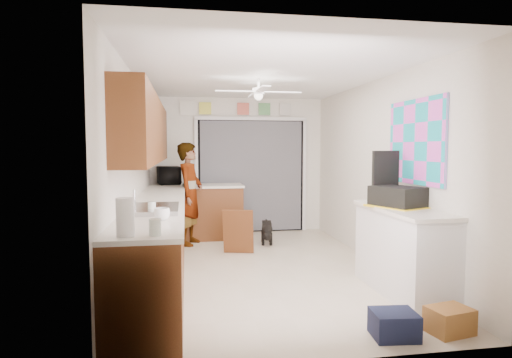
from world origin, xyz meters
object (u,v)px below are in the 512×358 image
microwave (169,175)px  suitcase (397,197)px  dog (267,232)px  man (190,194)px  cup (162,214)px  cardboard_box (449,320)px  navy_crate (394,325)px  paper_towel_roll (125,217)px

microwave → suitcase: 4.23m
dog → man: bearing=-178.3°
microwave → cup: size_ratio=3.92×
cardboard_box → dog: bearing=104.0°
cardboard_box → dog: 3.72m
navy_crate → paper_towel_roll: bearing=-178.7°
paper_towel_roll → cardboard_box: (2.65, 0.05, -0.97)m
cup → paper_towel_roll: 0.70m
cardboard_box → man: 4.40m
man → navy_crate: bearing=-138.3°
paper_towel_roll → man: 3.86m
microwave → cardboard_box: microwave is taller
microwave → paper_towel_roll: (-0.15, -4.50, -0.01)m
paper_towel_roll → microwave: bearing=88.1°
cup → dog: 3.46m
suitcase → man: (-2.22, 2.68, -0.22)m
navy_crate → dog: (-0.40, 3.61, 0.09)m
microwave → cup: microwave is taller
dog → navy_crate: bearing=-74.7°
suitcase → man: 3.49m
microwave → dog: (1.60, -0.84, -0.89)m
paper_towel_roll → dog: 4.15m
cup → suitcase: suitcase is taller
man → dog: 1.41m
suitcase → navy_crate: size_ratio=1.43×
cup → paper_towel_roll: paper_towel_roll is taller
suitcase → dog: bearing=89.0°
paper_towel_roll → navy_crate: size_ratio=0.79×
cup → navy_crate: bearing=-17.7°
suitcase → navy_crate: 1.55m
navy_crate → cup: bearing=162.3°
suitcase → microwave: bearing=105.3°
microwave → cup: bearing=172.2°
cup → cardboard_box: bearing=-14.1°
cup → paper_towel_roll: bearing=-108.8°
cup → paper_towel_roll: size_ratio=0.50×
dog → suitcase: bearing=-59.8°
cup → navy_crate: (1.92, -0.61, -0.89)m
man → dog: bearing=-79.2°
cup → suitcase: size_ratio=0.28×
cardboard_box → navy_crate: cardboard_box is taller
paper_towel_roll → suitcase: bearing=22.8°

